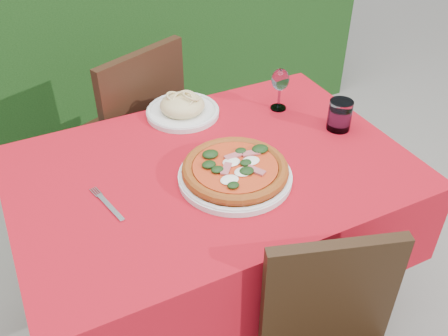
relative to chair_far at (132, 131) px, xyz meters
name	(u,v)px	position (x,y,z in m)	size (l,w,h in m)	color
ground	(214,311)	(0.08, -0.65, -0.53)	(60.00, 60.00, 0.00)	slate
dining_table	(212,202)	(0.08, -0.65, 0.07)	(1.26, 0.86, 0.75)	#422D15
chair_far	(132,131)	(0.00, 0.00, 0.00)	(0.55, 0.55, 0.93)	black
pizza_plate	(235,171)	(0.12, -0.74, 0.25)	(0.42, 0.42, 0.07)	white
pasta_plate	(183,108)	(0.12, -0.31, 0.24)	(0.27, 0.27, 0.08)	silver
water_glass	(340,116)	(0.58, -0.64, 0.27)	(0.08, 0.08, 0.11)	silver
wine_glass	(280,81)	(0.46, -0.43, 0.33)	(0.07, 0.07, 0.16)	silver
fork	(111,207)	(-0.27, -0.70, 0.22)	(0.02, 0.20, 0.01)	silver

